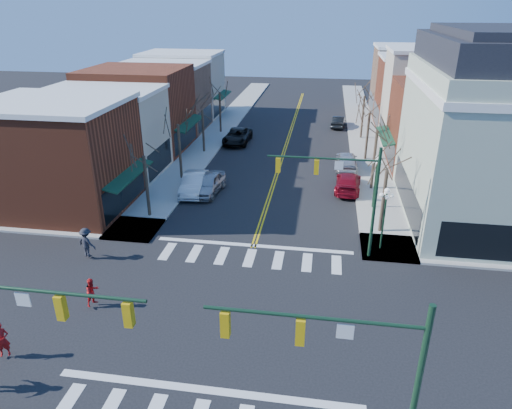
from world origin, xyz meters
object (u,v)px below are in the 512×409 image
at_px(lamppost_midblock, 376,173).
at_px(pedestrian_dark_b, 87,242).
at_px(pedestrian_red_a, 2,340).
at_px(pedestrian_red_b, 92,292).
at_px(car_left_mid, 194,183).
at_px(car_right_far, 339,122).
at_px(lamppost_corner, 385,208).
at_px(car_right_near, 348,182).
at_px(car_left_near, 208,184).
at_px(car_right_mid, 346,161).
at_px(victorian_corner, 507,131).
at_px(car_left_far, 237,136).

xyz_separation_m(lamppost_midblock, pedestrian_dark_b, (-18.20, -10.35, -1.85)).
height_order(pedestrian_red_a, pedestrian_red_b, pedestrian_red_a).
distance_m(car_left_mid, pedestrian_red_a, 20.43).
bearing_deg(car_left_mid, pedestrian_red_b, -98.38).
bearing_deg(car_right_far, lamppost_corner, 101.04).
bearing_deg(car_right_near, lamppost_midblock, 121.95).
xyz_separation_m(car_left_near, pedestrian_red_a, (-4.30, -20.29, 0.19)).
height_order(car_right_mid, car_right_far, car_right_mid).
bearing_deg(car_right_far, car_right_mid, 98.75).
bearing_deg(pedestrian_red_a, car_right_far, 45.94).
bearing_deg(pedestrian_dark_b, victorian_corner, -141.92).
bearing_deg(car_left_near, car_right_mid, 39.70).
distance_m(car_right_far, pedestrian_red_b, 42.05).
relative_size(lamppost_corner, pedestrian_red_a, 2.49).
distance_m(lamppost_midblock, car_right_far, 25.19).
bearing_deg(lamppost_midblock, victorian_corner, -3.45).
relative_size(victorian_corner, car_right_mid, 2.86).
relative_size(lamppost_midblock, pedestrian_red_a, 2.49).
distance_m(car_left_mid, pedestrian_red_b, 16.06).
distance_m(car_left_near, car_right_near, 11.81).
bearing_deg(car_left_far, pedestrian_red_a, -95.17).
bearing_deg(car_left_far, lamppost_corner, -57.37).
xyz_separation_m(lamppost_corner, pedestrian_red_b, (-15.50, -8.46, -2.04)).
bearing_deg(car_left_near, pedestrian_red_b, -91.85).
bearing_deg(pedestrian_dark_b, lamppost_corner, -150.36).
distance_m(victorian_corner, lamppost_midblock, 9.10).
height_order(car_right_near, pedestrian_red_b, pedestrian_red_b).
bearing_deg(lamppost_corner, car_left_mid, 152.59).
distance_m(car_right_mid, pedestrian_red_a, 32.31).
relative_size(car_right_mid, car_right_far, 1.17).
relative_size(car_left_near, pedestrian_red_a, 2.81).
relative_size(car_left_mid, car_right_far, 1.17).
bearing_deg(victorian_corner, car_right_near, 158.52).
relative_size(victorian_corner, car_right_far, 3.34).
bearing_deg(car_left_near, car_right_far, 70.75).
xyz_separation_m(victorian_corner, lamppost_corner, (-8.30, -6.00, -3.70)).
height_order(lamppost_corner, car_left_far, lamppost_corner).
bearing_deg(car_left_mid, lamppost_midblock, -9.36).
relative_size(lamppost_corner, pedestrian_red_b, 2.79).
height_order(lamppost_midblock, car_left_mid, lamppost_midblock).
bearing_deg(lamppost_corner, car_right_far, 94.27).
bearing_deg(victorian_corner, car_right_far, 112.69).
xyz_separation_m(car_right_far, pedestrian_red_b, (-13.15, -39.94, 0.22)).
bearing_deg(car_right_near, pedestrian_red_b, 57.95).
xyz_separation_m(victorian_corner, pedestrian_red_a, (-25.98, -18.63, -5.64)).
xyz_separation_m(lamppost_corner, pedestrian_red_a, (-17.68, -12.63, -1.94)).
height_order(lamppost_corner, car_right_far, lamppost_corner).
height_order(car_left_near, car_right_far, car_left_near).
distance_m(car_left_mid, pedestrian_dark_b, 11.98).
xyz_separation_m(lamppost_corner, car_right_mid, (-1.80, 15.51, -2.11)).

